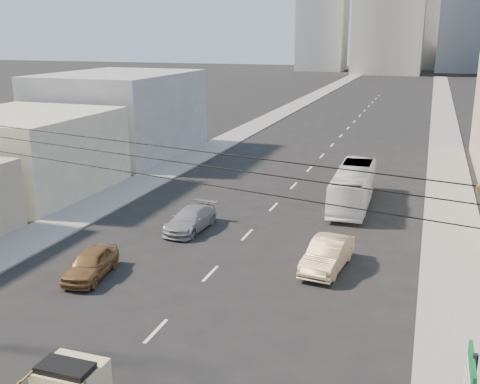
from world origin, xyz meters
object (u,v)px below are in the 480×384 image
Objects in this scene: sedan_brown at (91,264)px; sedan_grey at (190,219)px; sedan_tan at (327,255)px; city_bus at (353,186)px.

sedan_grey is at bearing 67.99° from sedan_brown.
sedan_brown is 11.91m from sedan_tan.
sedan_tan reaches higher than sedan_grey.
city_bus is at bearing 48.62° from sedan_brown.
sedan_brown is at bearing -150.28° from sedan_tan.
sedan_tan is at bearing -89.66° from city_bus.
city_bus is 12.22m from sedan_grey.
sedan_brown is (-10.61, -16.50, -0.69)m from city_bus.
sedan_grey is (1.89, 7.97, -0.01)m from sedan_brown.
sedan_brown is 8.19m from sedan_grey.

